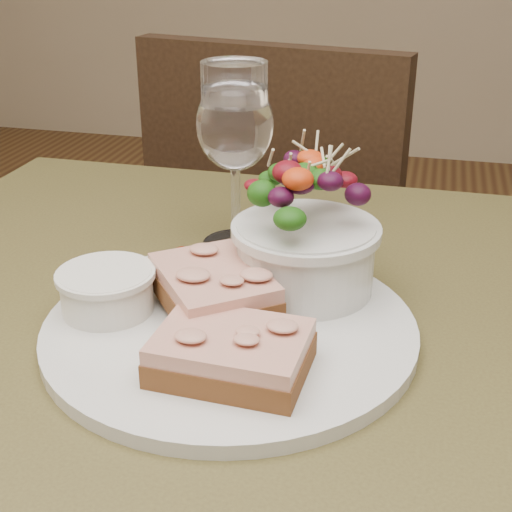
% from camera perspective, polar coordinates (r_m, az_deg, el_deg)
% --- Properties ---
extents(cafe_table, '(0.80, 0.80, 0.75)m').
position_cam_1_polar(cafe_table, '(0.65, -2.25, -14.01)').
color(cafe_table, '#41371C').
rests_on(cafe_table, ground).
extents(chair_far, '(0.49, 0.49, 0.90)m').
position_cam_1_polar(chair_far, '(1.42, 3.59, -7.36)').
color(chair_far, black).
rests_on(chair_far, ground).
extents(dinner_plate, '(0.30, 0.30, 0.01)m').
position_cam_1_polar(dinner_plate, '(0.59, -2.09, -5.77)').
color(dinner_plate, silver).
rests_on(dinner_plate, cafe_table).
extents(sandwich_front, '(0.11, 0.08, 0.03)m').
position_cam_1_polar(sandwich_front, '(0.52, -1.98, -7.74)').
color(sandwich_front, '#4E2914').
rests_on(sandwich_front, dinner_plate).
extents(sandwich_back, '(0.13, 0.14, 0.03)m').
position_cam_1_polar(sandwich_back, '(0.59, -3.43, -2.52)').
color(sandwich_back, '#4E2914').
rests_on(sandwich_back, dinner_plate).
extents(ramekin, '(0.08, 0.08, 0.04)m').
position_cam_1_polar(ramekin, '(0.60, -11.85, -2.58)').
color(ramekin, white).
rests_on(ramekin, dinner_plate).
extents(salad_bowl, '(0.12, 0.12, 0.13)m').
position_cam_1_polar(salad_bowl, '(0.61, 4.03, 2.36)').
color(salad_bowl, silver).
rests_on(salad_bowl, dinner_plate).
extents(garnish, '(0.05, 0.04, 0.02)m').
position_cam_1_polar(garnish, '(0.67, -4.92, -0.25)').
color(garnish, '#12370A').
rests_on(garnish, dinner_plate).
extents(wine_glass, '(0.08, 0.08, 0.18)m').
position_cam_1_polar(wine_glass, '(0.70, -1.69, 10.02)').
color(wine_glass, white).
rests_on(wine_glass, cafe_table).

